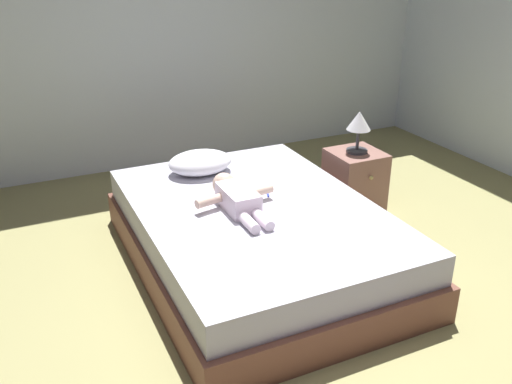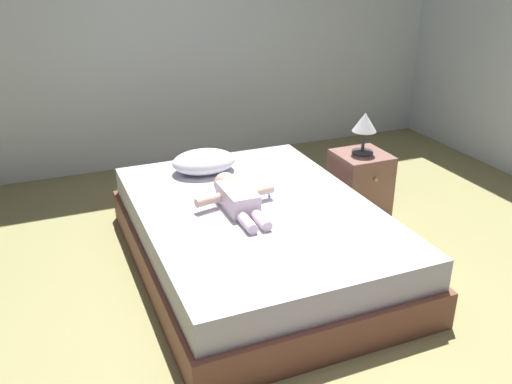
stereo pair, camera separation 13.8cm
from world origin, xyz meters
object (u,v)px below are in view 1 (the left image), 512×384
bed (256,237)px  lamp (359,124)px  baby (236,197)px  nightstand (354,181)px  toothbrush (267,191)px  pillow (200,162)px

bed → lamp: size_ratio=6.49×
baby → nightstand: size_ratio=1.39×
bed → toothbrush: bearing=46.3°
pillow → nightstand: size_ratio=0.96×
baby → toothbrush: (0.27, 0.11, -0.06)m
bed → lamp: bearing=22.4°
bed → nightstand: nightstand is taller
bed → pillow: 0.75m
bed → toothbrush: 0.32m
pillow → toothbrush: 0.59m
bed → pillow: size_ratio=4.51×
bed → baby: (-0.11, 0.05, 0.27)m
baby → lamp: lamp is taller
baby → lamp: size_ratio=2.09×
bed → baby: bearing=154.9°
pillow → baby: bearing=-89.3°
bed → nightstand: bearing=22.4°
baby → nightstand: (1.15, 0.37, -0.24)m
baby → nightstand: 1.23m
toothbrush → nightstand: 0.93m
nightstand → lamp: bearing=90.0°
bed → nightstand: 1.12m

